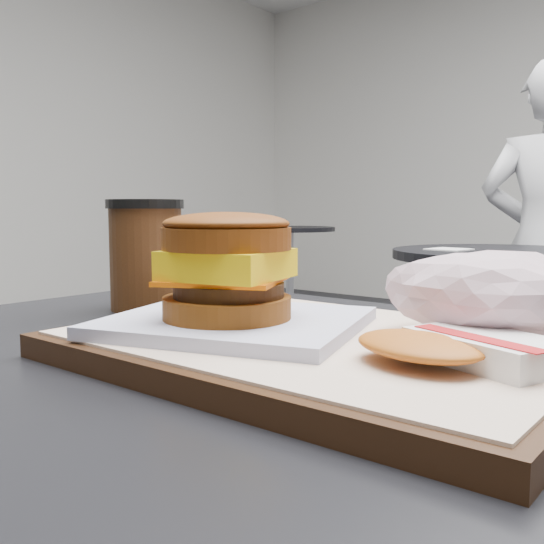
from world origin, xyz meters
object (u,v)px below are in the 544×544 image
at_px(serving_tray, 324,348).
at_px(coffee_cup, 146,253).
at_px(neighbor_table, 499,310).
at_px(breakfast_sandwich, 230,280).
at_px(hash_brown, 455,347).
at_px(crumpled_wrapper, 486,295).

bearing_deg(serving_tray, coffee_cup, 166.74).
bearing_deg(serving_tray, neighbor_table, 103.95).
relative_size(coffee_cup, neighbor_table, 0.17).
bearing_deg(breakfast_sandwich, serving_tray, 25.59).
distance_m(serving_tray, coffee_cup, 0.31).
height_order(serving_tray, hash_brown, hash_brown).
distance_m(crumpled_wrapper, neighbor_table, 1.67).
bearing_deg(coffee_cup, neighbor_table, 94.10).
xyz_separation_m(breakfast_sandwich, crumpled_wrapper, (0.17, 0.09, -0.01)).
height_order(breakfast_sandwich, crumpled_wrapper, breakfast_sandwich).
xyz_separation_m(breakfast_sandwich, hash_brown, (0.18, 0.01, -0.03)).
relative_size(serving_tray, crumpled_wrapper, 2.58).
height_order(serving_tray, coffee_cup, coffee_cup).
xyz_separation_m(coffee_cup, neighbor_table, (-0.11, 1.56, -0.28)).
relative_size(serving_tray, hash_brown, 2.88).
bearing_deg(coffee_cup, hash_brown, -12.66).
xyz_separation_m(serving_tray, crumpled_wrapper, (0.10, 0.06, 0.04)).
bearing_deg(crumpled_wrapper, hash_brown, -82.29).
distance_m(crumpled_wrapper, coffee_cup, 0.39).
height_order(coffee_cup, neighbor_table, coffee_cup).
bearing_deg(hash_brown, coffee_cup, 167.34).
height_order(serving_tray, breakfast_sandwich, breakfast_sandwich).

